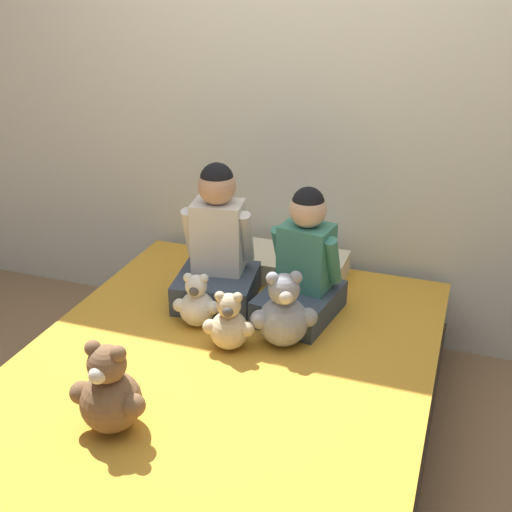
# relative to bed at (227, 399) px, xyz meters

# --- Properties ---
(ground_plane) EXTENTS (14.00, 14.00, 0.00)m
(ground_plane) POSITION_rel_bed_xyz_m (0.00, 0.00, -0.20)
(ground_plane) COLOR #93704C
(wall_behind_bed) EXTENTS (8.00, 0.06, 2.50)m
(wall_behind_bed) POSITION_rel_bed_xyz_m (0.00, 1.03, 1.05)
(wall_behind_bed) COLOR silver
(wall_behind_bed) RESTS_ON ground_plane
(bed) EXTENTS (1.59, 1.90, 0.40)m
(bed) POSITION_rel_bed_xyz_m (0.00, 0.00, 0.00)
(bed) COLOR #473828
(bed) RESTS_ON ground_plane
(child_on_left) EXTENTS (0.39, 0.40, 0.64)m
(child_on_left) POSITION_rel_bed_xyz_m (-0.21, 0.44, 0.45)
(child_on_left) COLOR #384251
(child_on_left) RESTS_ON bed
(child_on_right) EXTENTS (0.35, 0.43, 0.57)m
(child_on_right) POSITION_rel_bed_xyz_m (0.19, 0.44, 0.42)
(child_on_right) COLOR #384251
(child_on_right) RESTS_ON bed
(teddy_bear_held_by_left_child) EXTENTS (0.20, 0.15, 0.24)m
(teddy_bear_held_by_left_child) POSITION_rel_bed_xyz_m (-0.21, 0.19, 0.30)
(teddy_bear_held_by_left_child) COLOR silver
(teddy_bear_held_by_left_child) RESTS_ON bed
(teddy_bear_held_by_right_child) EXTENTS (0.25, 0.20, 0.32)m
(teddy_bear_held_by_right_child) POSITION_rel_bed_xyz_m (0.18, 0.17, 0.34)
(teddy_bear_held_by_right_child) COLOR #939399
(teddy_bear_held_by_right_child) RESTS_ON bed
(teddy_bear_between_children) EXTENTS (0.21, 0.16, 0.25)m
(teddy_bear_between_children) POSITION_rel_bed_xyz_m (-0.01, 0.07, 0.31)
(teddy_bear_between_children) COLOR #D1B78E
(teddy_bear_between_children) RESTS_ON bed
(teddy_bear_at_foot_of_bed) EXTENTS (0.27, 0.21, 0.33)m
(teddy_bear_at_foot_of_bed) POSITION_rel_bed_xyz_m (-0.20, -0.51, 0.34)
(teddy_bear_at_foot_of_bed) COLOR brown
(teddy_bear_at_foot_of_bed) RESTS_ON bed
(pillow_at_headboard) EXTENTS (0.60, 0.31, 0.11)m
(pillow_at_headboard) POSITION_rel_bed_xyz_m (0.00, 0.77, 0.26)
(pillow_at_headboard) COLOR beige
(pillow_at_headboard) RESTS_ON bed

